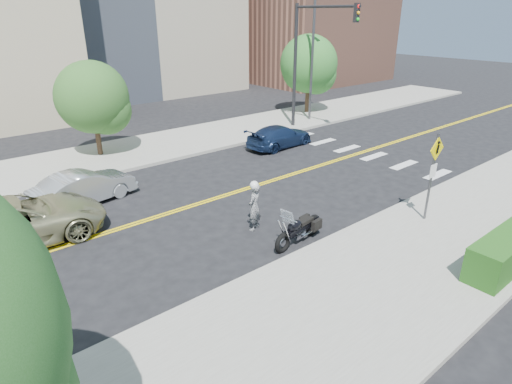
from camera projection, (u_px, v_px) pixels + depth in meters
The scene contains 14 objects.
ground_plane at pixel (218, 198), 16.67m from camera, with size 120.00×120.00×0.00m, color black.
sidewalk_near at pixel (381, 282), 11.35m from camera, with size 60.00×5.00×0.15m, color #9E9B91.
sidewalk_far at pixel (133, 152), 21.94m from camera, with size 60.00×5.00×0.15m, color #9E9B91.
building_right at pixel (310, 19), 43.85m from camera, with size 14.00×12.00×12.00m, color #8C5947.
lamp_post at pixel (312, 56), 26.75m from camera, with size 0.16×0.16×8.00m, color #4C4C51.
traffic_light at pixel (307, 50), 24.36m from camera, with size 0.28×4.50×7.00m.
pedestrian_sign at pixel (433, 169), 13.94m from camera, with size 0.78×0.08×3.00m.
motorcyclist at pixel (254, 206), 13.94m from camera, with size 0.70×0.61×1.72m.
motorcycle at pixel (299, 223), 13.22m from camera, with size 2.16×0.66×1.32m, color black, non-canonical shape.
suv at pixel (15, 222), 13.13m from camera, with size 2.46×5.33×1.48m, color tan.
parked_car_silver at pixel (84, 187), 15.99m from camera, with size 1.34×3.83×1.26m, color #ABAFB3.
parked_car_blue at pixel (280, 136), 22.77m from camera, with size 1.62×3.97×1.15m, color navy.
tree_far_a at pixel (92, 97), 20.22m from camera, with size 3.42×3.42×4.67m.
tree_far_b at pixel (309, 64), 29.07m from camera, with size 3.89×3.89×5.38m.
Camera 1 is at (-8.67, -12.66, 6.69)m, focal length 30.00 mm.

